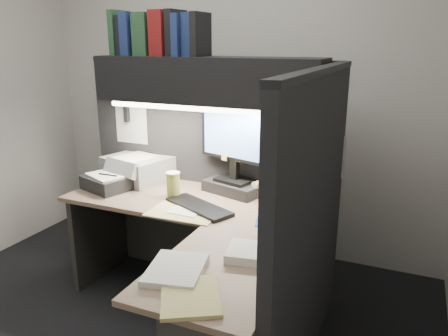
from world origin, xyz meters
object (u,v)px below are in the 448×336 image
Objects in this scene: printer at (138,168)px; notebook_stack at (108,182)px; overhead_shelf at (207,80)px; telephone at (275,191)px; monitor at (234,159)px; keyboard at (199,207)px; coffee_cup at (173,186)px; desk at (199,289)px.

printer is 0.29m from notebook_stack.
telephone is (0.47, 0.06, -0.73)m from overhead_shelf.
overhead_shelf is 2.57× the size of monitor.
keyboard is 0.29m from coffee_cup.
printer is at bearing 177.45° from keyboard.
coffee_cup is 0.37× the size of printer.
notebook_stack reaches higher than desk.
overhead_shelf is at bearing 130.84° from keyboard.
overhead_shelf reaches higher than notebook_stack.
telephone is 0.50× the size of printer.
monitor is 1.88× the size of notebook_stack.
overhead_shelf is 0.83m from keyboard.
telephone is at bearing 6.86° from overhead_shelf.
overhead_shelf is at bearing -140.03° from telephone.
printer is at bearing -145.42° from telephone.
coffee_cup is (-0.63, -0.27, 0.04)m from telephone.
desk is 3.43× the size of keyboard.
keyboard is at bearing -74.04° from overhead_shelf.
notebook_stack is at bearing -161.50° from keyboard.
overhead_shelf is 6.89× the size of telephone.
coffee_cup is (-0.34, -0.26, -0.16)m from monitor.
telephone is at bearing 78.11° from desk.
desk is 1.33m from overhead_shelf.
telephone reaches higher than desk.
overhead_shelf is at bearing 53.98° from coffee_cup.
overhead_shelf reaches higher than desk.
printer reaches higher than notebook_stack.
monitor is 0.45m from coffee_cup.
desk is at bearing -68.21° from overhead_shelf.
overhead_shelf is 9.29× the size of coffee_cup.
coffee_cup is at bearing -126.02° from overhead_shelf.
coffee_cup is 0.52m from notebook_stack.
keyboard is at bearing 116.09° from desk.
desk is 1.25m from printer.
coffee_cup is at bearing 3.51° from notebook_stack.
monitor is 1.35× the size of printer.
monitor reaches higher than keyboard.
desk is 5.30× the size of notebook_stack.
overhead_shelf is 1.02m from notebook_stack.
overhead_shelf is 0.56m from monitor.
monitor reaches higher than printer.
desk is 7.55× the size of telephone.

